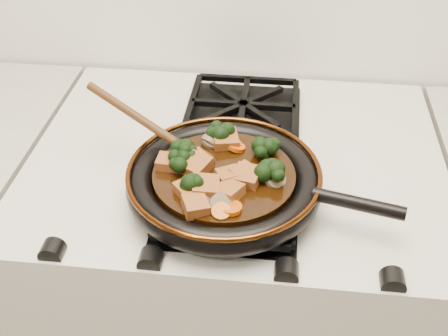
# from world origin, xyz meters

# --- Properties ---
(stove) EXTENTS (0.76, 0.60, 0.90)m
(stove) POSITION_xyz_m (0.00, 1.69, 0.45)
(stove) COLOR beige
(stove) RESTS_ON ground
(burner_grate_front) EXTENTS (0.23, 0.23, 0.03)m
(burner_grate_front) POSITION_xyz_m (0.00, 1.55, 0.91)
(burner_grate_front) COLOR black
(burner_grate_front) RESTS_ON stove
(burner_grate_back) EXTENTS (0.23, 0.23, 0.03)m
(burner_grate_back) POSITION_xyz_m (0.00, 1.83, 0.91)
(burner_grate_back) COLOR black
(burner_grate_back) RESTS_ON stove
(skillet) EXTENTS (0.44, 0.32, 0.05)m
(skillet) POSITION_xyz_m (-0.01, 1.56, 0.94)
(skillet) COLOR black
(skillet) RESTS_ON burner_grate_front
(braising_sauce) EXTENTS (0.23, 0.23, 0.02)m
(braising_sauce) POSITION_xyz_m (-0.01, 1.56, 0.95)
(braising_sauce) COLOR black
(braising_sauce) RESTS_ON skillet
(tofu_cube_0) EXTENTS (0.05, 0.05, 0.02)m
(tofu_cube_0) POSITION_xyz_m (-0.06, 1.58, 0.97)
(tofu_cube_0) COLOR brown
(tofu_cube_0) RESTS_ON braising_sauce
(tofu_cube_1) EXTENTS (0.05, 0.06, 0.03)m
(tofu_cube_1) POSITION_xyz_m (-0.02, 1.64, 0.97)
(tofu_cube_1) COLOR brown
(tofu_cube_1) RESTS_ON braising_sauce
(tofu_cube_2) EXTENTS (0.05, 0.05, 0.02)m
(tofu_cube_2) POSITION_xyz_m (-0.06, 1.50, 0.97)
(tofu_cube_2) COLOR brown
(tofu_cube_2) RESTS_ON braising_sauce
(tofu_cube_3) EXTENTS (0.05, 0.05, 0.03)m
(tofu_cube_3) POSITION_xyz_m (-0.04, 1.47, 0.97)
(tofu_cube_3) COLOR brown
(tofu_cube_3) RESTS_ON braising_sauce
(tofu_cube_4) EXTENTS (0.05, 0.05, 0.03)m
(tofu_cube_4) POSITION_xyz_m (-0.03, 1.51, 0.97)
(tofu_cube_4) COLOR brown
(tofu_cube_4) RESTS_ON braising_sauce
(tofu_cube_5) EXTENTS (0.04, 0.04, 0.02)m
(tofu_cube_5) POSITION_xyz_m (-0.10, 1.57, 0.97)
(tofu_cube_5) COLOR brown
(tofu_cube_5) RESTS_ON braising_sauce
(tofu_cube_6) EXTENTS (0.05, 0.05, 0.02)m
(tofu_cube_6) POSITION_xyz_m (0.01, 1.51, 0.97)
(tofu_cube_6) COLOR brown
(tofu_cube_6) RESTS_ON braising_sauce
(tofu_cube_7) EXTENTS (0.06, 0.06, 0.03)m
(tofu_cube_7) POSITION_xyz_m (-0.06, 1.56, 0.97)
(tofu_cube_7) COLOR brown
(tofu_cube_7) RESTS_ON braising_sauce
(tofu_cube_8) EXTENTS (0.05, 0.05, 0.02)m
(tofu_cube_8) POSITION_xyz_m (0.02, 1.55, 0.97)
(tofu_cube_8) COLOR brown
(tofu_cube_8) RESTS_ON braising_sauce
(tofu_cube_9) EXTENTS (0.05, 0.05, 0.03)m
(tofu_cube_9) POSITION_xyz_m (0.03, 1.54, 0.97)
(tofu_cube_9) COLOR brown
(tofu_cube_9) RESTS_ON braising_sauce
(tofu_cube_10) EXTENTS (0.05, 0.05, 0.02)m
(tofu_cube_10) POSITION_xyz_m (0.00, 1.54, 0.97)
(tofu_cube_10) COLOR brown
(tofu_cube_10) RESTS_ON braising_sauce
(broccoli_floret_0) EXTENTS (0.09, 0.08, 0.07)m
(broccoli_floret_0) POSITION_xyz_m (0.07, 1.55, 0.97)
(broccoli_floret_0) COLOR black
(broccoli_floret_0) RESTS_ON braising_sauce
(broccoli_floret_1) EXTENTS (0.08, 0.08, 0.06)m
(broccoli_floret_1) POSITION_xyz_m (-0.08, 1.58, 0.97)
(broccoli_floret_1) COLOR black
(broccoli_floret_1) RESTS_ON braising_sauce
(broccoli_floret_2) EXTENTS (0.07, 0.07, 0.05)m
(broccoli_floret_2) POSITION_xyz_m (0.06, 1.61, 0.97)
(broccoli_floret_2) COLOR black
(broccoli_floret_2) RESTS_ON braising_sauce
(broccoli_floret_3) EXTENTS (0.09, 0.09, 0.07)m
(broccoli_floret_3) POSITION_xyz_m (-0.02, 1.65, 0.97)
(broccoli_floret_3) COLOR black
(broccoli_floret_3) RESTS_ON braising_sauce
(broccoli_floret_4) EXTENTS (0.08, 0.08, 0.07)m
(broccoli_floret_4) POSITION_xyz_m (-0.09, 1.56, 0.97)
(broccoli_floret_4) COLOR black
(broccoli_floret_4) RESTS_ON braising_sauce
(broccoli_floret_5) EXTENTS (0.08, 0.09, 0.07)m
(broccoli_floret_5) POSITION_xyz_m (-0.08, 1.59, 0.97)
(broccoli_floret_5) COLOR black
(broccoli_floret_5) RESTS_ON braising_sauce
(broccoli_floret_6) EXTENTS (0.07, 0.08, 0.07)m
(broccoli_floret_6) POSITION_xyz_m (-0.05, 1.50, 0.97)
(broccoli_floret_6) COLOR black
(broccoli_floret_6) RESTS_ON braising_sauce
(carrot_coin_0) EXTENTS (0.03, 0.03, 0.02)m
(carrot_coin_0) POSITION_xyz_m (-0.00, 1.46, 0.96)
(carrot_coin_0) COLOR #BF4805
(carrot_coin_0) RESTS_ON braising_sauce
(carrot_coin_1) EXTENTS (0.03, 0.03, 0.02)m
(carrot_coin_1) POSITION_xyz_m (0.00, 1.63, 0.96)
(carrot_coin_1) COLOR #BF4805
(carrot_coin_1) RESTS_ON braising_sauce
(carrot_coin_2) EXTENTS (0.03, 0.03, 0.01)m
(carrot_coin_2) POSITION_xyz_m (0.01, 1.47, 0.96)
(carrot_coin_2) COLOR #BF4805
(carrot_coin_2) RESTS_ON braising_sauce
(carrot_coin_3) EXTENTS (0.03, 0.03, 0.01)m
(carrot_coin_3) POSITION_xyz_m (-0.00, 1.63, 0.96)
(carrot_coin_3) COLOR #BF4805
(carrot_coin_3) RESTS_ON braising_sauce
(mushroom_slice_0) EXTENTS (0.05, 0.05, 0.03)m
(mushroom_slice_0) POSITION_xyz_m (-0.00, 1.48, 0.97)
(mushroom_slice_0) COLOR brown
(mushroom_slice_0) RESTS_ON braising_sauce
(mushroom_slice_1) EXTENTS (0.04, 0.04, 0.03)m
(mushroom_slice_1) POSITION_xyz_m (-0.03, 1.48, 0.97)
(mushroom_slice_1) COLOR brown
(mushroom_slice_1) RESTS_ON braising_sauce
(mushroom_slice_2) EXTENTS (0.04, 0.04, 0.02)m
(mushroom_slice_2) POSITION_xyz_m (-0.04, 1.64, 0.97)
(mushroom_slice_2) COLOR brown
(mushroom_slice_2) RESTS_ON braising_sauce
(mushroom_slice_3) EXTENTS (0.04, 0.04, 0.03)m
(mushroom_slice_3) POSITION_xyz_m (-0.04, 1.64, 0.97)
(mushroom_slice_3) COLOR brown
(mushroom_slice_3) RESTS_ON braising_sauce
(mushroom_slice_4) EXTENTS (0.05, 0.05, 0.03)m
(mushroom_slice_4) POSITION_xyz_m (0.07, 1.55, 0.97)
(mushroom_slice_4) COLOR brown
(mushroom_slice_4) RESTS_ON braising_sauce
(wooden_spoon) EXTENTS (0.15, 0.09, 0.24)m
(wooden_spoon) POSITION_xyz_m (-0.11, 1.62, 0.98)
(wooden_spoon) COLOR #47290F
(wooden_spoon) RESTS_ON braising_sauce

